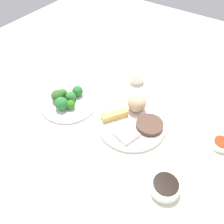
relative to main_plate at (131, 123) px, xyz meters
The scene contains 18 objects.
tabletop 0.04m from the main_plate, 36.21° to the right, with size 2.20×2.20×0.02m, color beige.
main_plate is the anchor object (origin of this frame).
rice_scoop 0.08m from the main_plate, 105.21° to the left, with size 0.07×0.07×0.07m, color tan.
spring_roll 0.07m from the main_plate, 164.79° to the right, with size 0.10×0.03×0.03m, color gold.
crab_rangoon_wonton 0.07m from the main_plate, 74.79° to the right, with size 0.07×0.07×0.01m, color beige.
stir_fry_heap 0.07m from the main_plate, 15.21° to the left, with size 0.10×0.10×0.02m, color #463023.
broccoli_plate 0.28m from the main_plate, 169.97° to the right, with size 0.24×0.24×0.01m, color white.
broccoli_floret_0 0.29m from the main_plate, 160.43° to the right, with size 0.05×0.05×0.05m, color #246D2E.
broccoli_floret_1 0.28m from the main_plate, behind, with size 0.04×0.04×0.04m, color #2D732D.
broccoli_floret_2 0.33m from the main_plate, 167.34° to the right, with size 0.05×0.05×0.05m, color #305921.
broccoli_floret_3 0.27m from the main_plate, behind, with size 0.05×0.05×0.05m, color #256A2B.
broccoli_floret_4 0.26m from the main_plate, 162.94° to the right, with size 0.04×0.04×0.04m, color #2D6F1A.
broccoli_floret_5 0.32m from the main_plate, behind, with size 0.04×0.04×0.04m, color #2E731C.
soy_sauce_bowl 0.28m from the main_plate, 37.31° to the right, with size 0.10×0.10×0.04m, color white.
soy_sauce_bowl_liquid 0.28m from the main_plate, 37.31° to the right, with size 0.08×0.08×0.00m, color black.
sauce_ramekin_sweet_and_sour 0.33m from the main_plate, 16.54° to the left, with size 0.07×0.07×0.02m, color white.
sauce_ramekin_sweet_and_sour_liquid 0.33m from the main_plate, 16.54° to the left, with size 0.05×0.05×0.00m, color red.
teacup 0.27m from the main_plate, 116.57° to the left, with size 0.07×0.07×0.05m, color white.
Camera 1 is at (0.25, -0.52, 0.72)m, focal length 37.90 mm.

